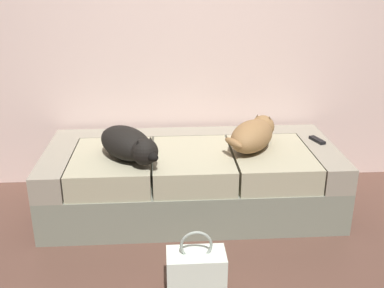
% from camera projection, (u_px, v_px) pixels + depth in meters
% --- Properties ---
extents(back_wall, '(6.40, 0.10, 2.80)m').
position_uv_depth(back_wall, '(187.00, 6.00, 3.39)').
color(back_wall, beige).
rests_on(back_wall, ground).
extents(couch, '(2.06, 0.92, 0.48)m').
position_uv_depth(couch, '(192.00, 178.00, 3.29)').
color(couch, gray).
rests_on(couch, ground).
extents(dog_dark, '(0.49, 0.56, 0.21)m').
position_uv_depth(dog_dark, '(129.00, 144.00, 2.98)').
color(dog_dark, black).
rests_on(dog_dark, couch).
extents(dog_tan, '(0.46, 0.56, 0.21)m').
position_uv_depth(dog_tan, '(254.00, 134.00, 3.17)').
color(dog_tan, olive).
rests_on(dog_tan, couch).
extents(tv_remote, '(0.09, 0.16, 0.02)m').
position_uv_depth(tv_remote, '(317.00, 140.00, 3.32)').
color(tv_remote, black).
rests_on(tv_remote, couch).
extents(handbag, '(0.32, 0.18, 0.38)m').
position_uv_depth(handbag, '(196.00, 271.00, 2.46)').
color(handbag, silver).
rests_on(handbag, ground).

